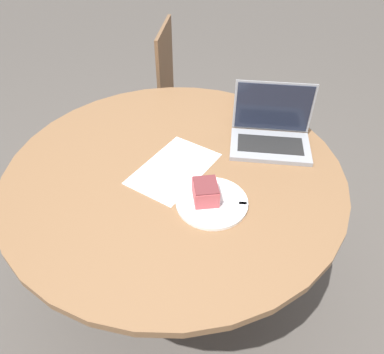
# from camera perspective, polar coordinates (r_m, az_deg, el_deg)

# --- Properties ---
(ground_plane) EXTENTS (12.00, 12.00, 0.00)m
(ground_plane) POSITION_cam_1_polar(r_m,az_deg,el_deg) (2.00, -2.02, -15.75)
(ground_plane) COLOR #4C4742
(dining_table) EXTENTS (1.28, 1.28, 0.77)m
(dining_table) POSITION_cam_1_polar(r_m,az_deg,el_deg) (1.50, -2.60, -2.20)
(dining_table) COLOR brown
(dining_table) RESTS_ON ground_plane
(chair) EXTENTS (0.49, 0.49, 0.97)m
(chair) POSITION_cam_1_polar(r_m,az_deg,el_deg) (2.31, -0.75, 10.49)
(chair) COLOR brown
(chair) RESTS_ON ground_plane
(paper_document) EXTENTS (0.39, 0.30, 0.00)m
(paper_document) POSITION_cam_1_polar(r_m,az_deg,el_deg) (1.41, -2.64, 1.17)
(paper_document) COLOR white
(paper_document) RESTS_ON dining_table
(plate) EXTENTS (0.25, 0.25, 0.01)m
(plate) POSITION_cam_1_polar(r_m,az_deg,el_deg) (1.28, 3.05, -3.87)
(plate) COLOR white
(plate) RESTS_ON dining_table
(cake_slice) EXTENTS (0.12, 0.12, 0.07)m
(cake_slice) POSITION_cam_1_polar(r_m,az_deg,el_deg) (1.26, 2.08, -2.27)
(cake_slice) COLOR #B74C51
(cake_slice) RESTS_ON plate
(fork) EXTENTS (0.06, 0.17, 0.00)m
(fork) POSITION_cam_1_polar(r_m,az_deg,el_deg) (1.27, 5.39, -3.96)
(fork) COLOR silver
(fork) RESTS_ON plate
(coffee_glass) EXTENTS (0.07, 0.07, 0.09)m
(coffee_glass) POSITION_cam_1_polar(r_m,az_deg,el_deg) (1.78, 7.86, 11.88)
(coffee_glass) COLOR #997556
(coffee_glass) RESTS_ON dining_table
(laptop) EXTENTS (0.27, 0.35, 0.24)m
(laptop) POSITION_cam_1_polar(r_m,az_deg,el_deg) (1.55, 11.93, 6.36)
(laptop) COLOR gray
(laptop) RESTS_ON dining_table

